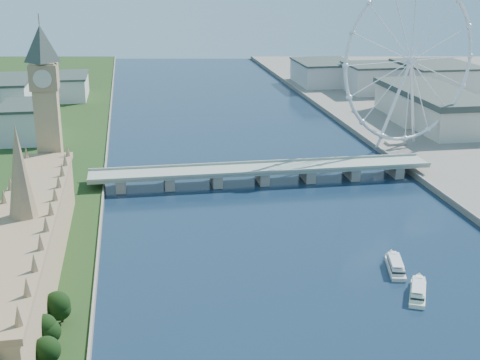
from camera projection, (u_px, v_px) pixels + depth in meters
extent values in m
cube|color=tan|center=(28.00, 252.00, 284.93)|extent=(24.00, 200.00, 28.00)
cone|color=#937A59|center=(19.00, 172.00, 273.87)|extent=(12.00, 12.00, 40.00)
cube|color=tan|center=(49.00, 133.00, 378.33)|extent=(13.00, 13.00, 80.00)
cube|color=#937A59|center=(44.00, 77.00, 368.50)|extent=(15.00, 15.00, 14.00)
pyramid|color=#2D3833|center=(39.00, 25.00, 359.91)|extent=(20.02, 20.02, 20.00)
cube|color=gray|center=(262.00, 169.00, 429.60)|extent=(220.00, 22.00, 2.00)
cube|color=gray|center=(121.00, 183.00, 416.98)|extent=(6.00, 20.00, 7.50)
cube|color=gray|center=(169.00, 181.00, 421.67)|extent=(6.00, 20.00, 7.50)
cube|color=gray|center=(216.00, 179.00, 426.37)|extent=(6.00, 20.00, 7.50)
cube|color=gray|center=(262.00, 176.00, 431.06)|extent=(6.00, 20.00, 7.50)
cube|color=gray|center=(307.00, 174.00, 435.76)|extent=(6.00, 20.00, 7.50)
cube|color=gray|center=(351.00, 172.00, 440.45)|extent=(6.00, 20.00, 7.50)
cube|color=gray|center=(394.00, 170.00, 445.14)|extent=(6.00, 20.00, 7.50)
torus|color=silver|center=(411.00, 61.00, 481.74)|extent=(113.60, 39.12, 118.60)
cylinder|color=silver|center=(411.00, 61.00, 481.74)|extent=(7.25, 6.61, 6.00)
cube|color=gray|center=(395.00, 143.00, 510.31)|extent=(14.00, 10.00, 2.00)
cube|color=beige|center=(30.00, 122.00, 524.30)|extent=(40.00, 60.00, 26.00)
cube|color=beige|center=(62.00, 87.00, 686.07)|extent=(50.00, 70.00, 22.00)
cube|color=beige|center=(375.00, 79.00, 718.00)|extent=(60.00, 60.00, 28.00)
cube|color=beige|center=(436.00, 79.00, 708.31)|extent=(70.00, 90.00, 30.00)
cube|color=beige|center=(324.00, 73.00, 768.68)|extent=(60.00, 80.00, 24.00)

